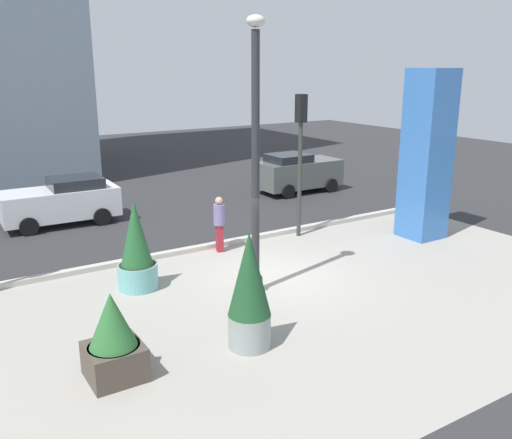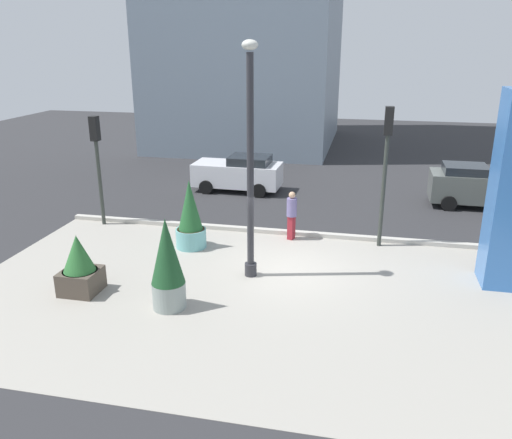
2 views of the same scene
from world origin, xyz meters
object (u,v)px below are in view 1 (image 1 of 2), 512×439
at_px(art_pillar_blue, 427,156).
at_px(traffic_light_corner, 300,142).
at_px(potted_plant_near_left, 136,250).
at_px(potted_plant_near_right, 249,291).
at_px(lamp_post, 256,166).
at_px(car_curb_west, 298,172).
at_px(pedestrian_by_curb, 219,221).
at_px(potted_plant_by_pillar, 113,339).
at_px(car_curb_east, 62,201).

distance_m(art_pillar_blue, traffic_light_corner, 4.19).
bearing_deg(potted_plant_near_left, potted_plant_near_right, -78.78).
distance_m(lamp_post, potted_plant_near_right, 3.58).
height_order(traffic_light_corner, car_curb_west, traffic_light_corner).
height_order(lamp_post, art_pillar_blue, lamp_post).
xyz_separation_m(art_pillar_blue, pedestrian_by_curb, (-6.57, 2.28, -1.81)).
relative_size(potted_plant_by_pillar, pedestrian_by_curb, 0.97).
relative_size(potted_plant_near_left, potted_plant_by_pillar, 1.39).
bearing_deg(pedestrian_by_curb, art_pillar_blue, -19.13).
distance_m(potted_plant_by_pillar, pedestrian_by_curb, 7.47).
distance_m(potted_plant_near_right, traffic_light_corner, 8.17).
height_order(lamp_post, car_curb_east, lamp_post).
xyz_separation_m(traffic_light_corner, car_curb_west, (4.03, 5.54, -2.30)).
relative_size(lamp_post, art_pillar_blue, 1.22).
bearing_deg(lamp_post, potted_plant_by_pillar, -154.76).
distance_m(lamp_post, car_curb_west, 12.07).
xyz_separation_m(potted_plant_near_left, pedestrian_by_curb, (3.25, 1.50, -0.08)).
bearing_deg(potted_plant_by_pillar, pedestrian_by_curb, 46.19).
xyz_separation_m(lamp_post, pedestrian_by_curb, (0.74, 3.30, -2.33)).
xyz_separation_m(lamp_post, car_curb_west, (7.85, 8.85, -2.40)).
distance_m(potted_plant_by_pillar, car_curb_west, 16.44).
height_order(traffic_light_corner, car_curb_east, traffic_light_corner).
relative_size(art_pillar_blue, traffic_light_corner, 1.17).
relative_size(potted_plant_near_right, pedestrian_by_curb, 1.43).
relative_size(potted_plant_near_right, traffic_light_corner, 0.53).
height_order(lamp_post, potted_plant_near_right, lamp_post).
xyz_separation_m(lamp_post, traffic_light_corner, (3.82, 3.31, -0.10)).
relative_size(art_pillar_blue, potted_plant_by_pillar, 3.24).
xyz_separation_m(car_curb_east, pedestrian_by_curb, (3.38, -5.83, 0.13)).
distance_m(potted_plant_near_right, car_curb_west, 14.75).
distance_m(potted_plant_near_left, car_curb_west, 12.52).
height_order(lamp_post, car_curb_west, lamp_post).
relative_size(potted_plant_near_left, pedestrian_by_curb, 1.35).
distance_m(lamp_post, potted_plant_near_left, 3.82).
height_order(potted_plant_by_pillar, car_curb_west, car_curb_west).
xyz_separation_m(potted_plant_near_right, car_curb_east, (-0.97, 11.55, -0.40)).
height_order(car_curb_west, pedestrian_by_curb, car_curb_west).
bearing_deg(art_pillar_blue, car_curb_west, 86.06).
distance_m(potted_plant_by_pillar, car_curb_east, 11.37).
xyz_separation_m(traffic_light_corner, car_curb_east, (-6.46, 5.83, -2.35)).
xyz_separation_m(lamp_post, car_curb_east, (-2.64, 9.14, -2.45)).
height_order(potted_plant_by_pillar, traffic_light_corner, traffic_light_corner).
relative_size(traffic_light_corner, car_curb_west, 1.22).
bearing_deg(potted_plant_by_pillar, potted_plant_near_left, 63.75).
height_order(potted_plant_by_pillar, car_curb_east, potted_plant_by_pillar).
bearing_deg(car_curb_west, potted_plant_by_pillar, -138.31).
height_order(potted_plant_near_left, potted_plant_near_right, potted_plant_near_right).
bearing_deg(car_curb_east, potted_plant_near_right, -85.22).
distance_m(art_pillar_blue, potted_plant_near_left, 10.00).
height_order(art_pillar_blue, potted_plant_near_right, art_pillar_blue).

